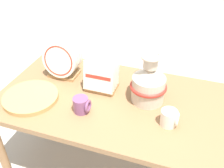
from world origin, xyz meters
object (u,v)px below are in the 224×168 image
(wicker_charger_stack, at_px, (31,97))
(mug_cream_glaze, at_px, (170,118))
(mug_plum_glaze, at_px, (82,105))
(ceramic_vase, at_px, (149,83))
(dish_rack_round_plates, at_px, (62,61))
(dish_rack_square_plates, at_px, (102,77))

(wicker_charger_stack, distance_m, mug_cream_glaze, 0.84)
(wicker_charger_stack, bearing_deg, mug_plum_glaze, -0.33)
(ceramic_vase, xyz_separation_m, mug_plum_glaze, (-0.33, -0.23, -0.08))
(mug_plum_glaze, distance_m, mug_cream_glaze, 0.50)
(wicker_charger_stack, xyz_separation_m, mug_plum_glaze, (0.35, -0.00, 0.03))
(dish_rack_round_plates, height_order, mug_cream_glaze, dish_rack_round_plates)
(ceramic_vase, distance_m, mug_cream_glaze, 0.25)
(dish_rack_round_plates, bearing_deg, ceramic_vase, -7.56)
(dish_rack_round_plates, xyz_separation_m, mug_cream_glaze, (0.77, -0.25, -0.07))
(mug_plum_glaze, bearing_deg, mug_cream_glaze, 6.04)
(mug_plum_glaze, bearing_deg, dish_rack_square_plates, 83.35)
(dish_rack_round_plates, height_order, wicker_charger_stack, dish_rack_round_plates)
(mug_cream_glaze, bearing_deg, dish_rack_round_plates, 161.63)
(ceramic_vase, bearing_deg, mug_plum_glaze, -145.90)
(dish_rack_round_plates, height_order, dish_rack_square_plates, dish_rack_round_plates)
(mug_cream_glaze, bearing_deg, mug_plum_glaze, -173.96)
(ceramic_vase, distance_m, mug_plum_glaze, 0.41)
(wicker_charger_stack, height_order, mug_cream_glaze, mug_cream_glaze)
(mug_plum_glaze, bearing_deg, ceramic_vase, 34.10)
(ceramic_vase, distance_m, wicker_charger_stack, 0.72)
(dish_rack_round_plates, relative_size, mug_cream_glaze, 2.71)
(ceramic_vase, xyz_separation_m, wicker_charger_stack, (-0.68, -0.22, -0.11))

